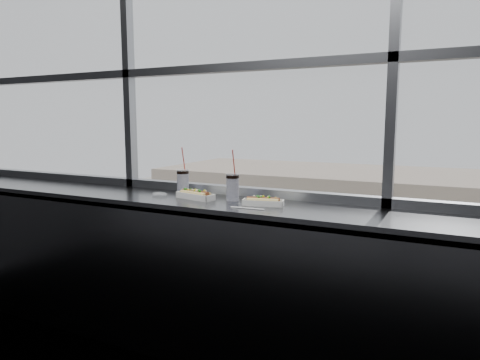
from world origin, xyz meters
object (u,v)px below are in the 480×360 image
at_px(car_near_b, 287,357).
at_px(car_far_b, 442,317).
at_px(hotdog_tray_left, 195,195).
at_px(pedestrian_a, 348,276).
at_px(tree_left, 296,236).
at_px(wrapper, 160,194).
at_px(loose_straw, 247,208).
at_px(tree_center, 427,255).
at_px(hotdog_tray_right, 263,202).
at_px(soda_cup_right, 233,186).
at_px(soda_cup_left, 183,181).
at_px(car_far_a, 259,284).
at_px(pedestrian_b, 433,295).
at_px(car_near_a, 174,327).

bearing_deg(car_near_b, car_far_b, -40.49).
bearing_deg(hotdog_tray_left, car_far_b, 98.85).
distance_m(pedestrian_a, tree_left, 4.85).
relative_size(hotdog_tray_left, car_near_b, 0.05).
bearing_deg(pedestrian_a, wrapper, 98.87).
height_order(loose_straw, tree_center, loose_straw).
bearing_deg(tree_left, wrapper, -73.46).
xyz_separation_m(hotdog_tray_right, car_near_b, (-5.59, 16.29, -11.03)).
distance_m(hotdog_tray_left, tree_center, 29.53).
xyz_separation_m(soda_cup_right, pedestrian_a, (-5.08, 28.99, -11.15)).
bearing_deg(hotdog_tray_left, pedestrian_a, 112.41).
xyz_separation_m(hotdog_tray_left, car_far_b, (1.75, 24.29, -10.94)).
relative_size(wrapper, tree_left, 0.02).
xyz_separation_m(soda_cup_left, car_far_a, (-9.86, 24.15, -11.07)).
xyz_separation_m(hotdog_tray_right, pedestrian_b, (0.62, 27.79, -11.03)).
bearing_deg(hotdog_tray_left, tree_center, 101.81).
bearing_deg(car_near_a, wrapper, -141.87).
bearing_deg(wrapper, car_far_a, 111.87).
relative_size(car_near_a, car_far_a, 1.04).
bearing_deg(hotdog_tray_right, car_far_a, 100.68).
bearing_deg(wrapper, car_near_b, 106.37).
distance_m(hotdog_tray_right, tree_left, 30.88).
relative_size(loose_straw, car_far_b, 0.03).
distance_m(hotdog_tray_left, car_far_a, 28.49).
xyz_separation_m(hotdog_tray_left, pedestrian_a, (-4.83, 29.06, -11.08)).
bearing_deg(car_near_a, pedestrian_b, -45.46).
height_order(hotdog_tray_left, car_near_b, hotdog_tray_left).
distance_m(wrapper, tree_left, 30.65).
xyz_separation_m(hotdog_tray_left, car_near_b, (-5.08, 16.29, -11.03)).
distance_m(hotdog_tray_left, wrapper, 0.29).
bearing_deg(car_far_a, hotdog_tray_left, -155.24).
height_order(car_near_a, pedestrian_a, car_near_a).
xyz_separation_m(soda_cup_left, tree_center, (0.76, 28.15, -8.53)).
relative_size(soda_cup_left, loose_straw, 1.58).
bearing_deg(pedestrian_b, pedestrian_a, -12.13).
height_order(car_near_a, pedestrian_b, car_near_a).
xyz_separation_m(car_far_a, pedestrian_a, (5.22, 4.77, -0.08)).
distance_m(hotdog_tray_right, soda_cup_left, 0.71).
relative_size(soda_cup_right, loose_straw, 1.58).
height_order(hotdog_tray_right, wrapper, hotdog_tray_right).
bearing_deg(car_near_a, hotdog_tray_right, -140.03).
distance_m(wrapper, car_far_b, 26.72).
xyz_separation_m(soda_cup_right, car_far_b, (1.50, 24.22, -11.01)).
height_order(soda_cup_left, car_far_a, soda_cup_left).
bearing_deg(tree_left, car_near_b, -73.24).
distance_m(soda_cup_left, loose_straw, 0.71).
xyz_separation_m(car_far_b, pedestrian_b, (-0.63, 3.49, -0.09)).
xyz_separation_m(soda_cup_left, car_near_a, (-11.62, 16.15, -11.02)).
bearing_deg(pedestrian_a, car_far_a, 42.45).
bearing_deg(wrapper, tree_left, 106.54).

